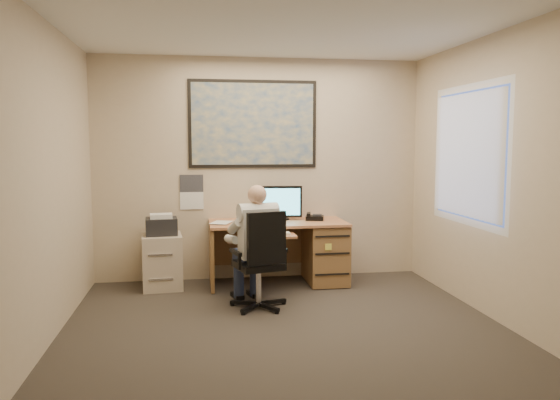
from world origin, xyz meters
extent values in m
cube|color=#322C26|center=(0.00, 0.00, 0.00)|extent=(4.00, 4.50, 0.00)
cube|color=white|center=(0.00, 0.00, 2.70)|extent=(4.00, 4.50, 0.00)
cube|color=beige|center=(0.00, 2.25, 1.35)|extent=(4.00, 0.00, 2.70)
cube|color=beige|center=(0.00, -2.25, 1.35)|extent=(4.00, 0.00, 2.70)
cube|color=beige|center=(-2.00, 0.00, 1.35)|extent=(0.00, 4.50, 2.70)
cube|color=beige|center=(2.00, 0.00, 1.35)|extent=(0.00, 4.50, 2.70)
cube|color=tan|center=(0.17, 1.88, 0.73)|extent=(1.60, 0.75, 0.03)
cube|color=olive|center=(0.74, 1.88, 0.36)|extent=(0.45, 0.70, 0.70)
cube|color=olive|center=(-0.61, 1.88, 0.36)|extent=(0.04, 0.70, 0.70)
cube|color=olive|center=(0.17, 2.22, 0.45)|extent=(1.55, 0.03, 0.55)
cylinder|color=black|center=(0.23, 2.02, 0.76)|extent=(0.20, 0.20, 0.02)
cube|color=black|center=(0.23, 2.00, 0.97)|extent=(0.50, 0.10, 0.38)
cube|color=#5BDDF9|center=(0.23, 1.98, 0.97)|extent=(0.44, 0.06, 0.32)
cube|color=tan|center=(0.02, 1.43, 0.66)|extent=(0.55, 0.30, 0.02)
cube|color=beige|center=(0.02, 1.43, 0.68)|extent=(0.43, 0.14, 0.02)
cube|color=black|center=(0.63, 1.93, 0.78)|extent=(0.25, 0.24, 0.05)
cylinder|color=silver|center=(-0.23, 1.83, 0.83)|extent=(0.07, 0.07, 0.17)
cylinder|color=white|center=(-0.03, 1.96, 0.80)|extent=(0.07, 0.07, 0.09)
cube|color=white|center=(-0.28, 1.88, 0.76)|extent=(0.60, 0.56, 0.02)
cube|color=#1E4C93|center=(-0.08, 2.23, 1.90)|extent=(1.56, 0.03, 1.06)
cube|color=white|center=(-0.83, 2.24, 1.08)|extent=(0.28, 0.01, 0.42)
cube|color=beige|center=(-1.18, 1.93, 0.31)|extent=(0.49, 0.57, 0.62)
cube|color=black|center=(-1.18, 1.93, 0.72)|extent=(0.38, 0.34, 0.19)
cube|color=white|center=(-1.18, 1.91, 0.84)|extent=(0.26, 0.21, 0.05)
cylinder|color=silver|center=(-0.16, 0.98, 0.23)|extent=(0.06, 0.06, 0.38)
cube|color=black|center=(-0.16, 0.98, 0.44)|extent=(0.53, 0.53, 0.07)
cube|color=black|center=(-0.22, 0.77, 0.75)|extent=(0.40, 0.16, 0.52)
camera|label=1|loc=(-0.78, -4.41, 1.67)|focal=35.00mm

